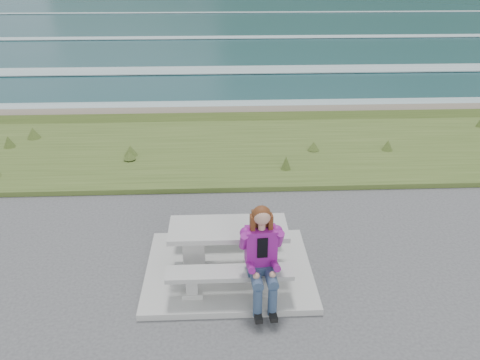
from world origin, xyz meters
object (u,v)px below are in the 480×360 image
object	(u,v)px
bench_landward	(230,277)
bench_seaward	(228,225)
picnic_table	(228,236)
seated_woman	(262,271)

from	to	relation	value
bench_landward	bench_seaward	size ratio (longest dim) A/B	1.00
picnic_table	bench_landward	world-z (taller)	picnic_table
seated_woman	picnic_table	bearing A→B (deg)	113.92
bench_landward	seated_woman	world-z (taller)	seated_woman
bench_seaward	seated_woman	size ratio (longest dim) A/B	1.23
bench_seaward	seated_woman	bearing A→B (deg)	-73.72
seated_woman	bench_landward	bearing A→B (deg)	158.52
picnic_table	seated_woman	xyz separation A→B (m)	(0.45, -0.84, -0.04)
picnic_table	bench_seaward	world-z (taller)	picnic_table
picnic_table	seated_woman	distance (m)	0.95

